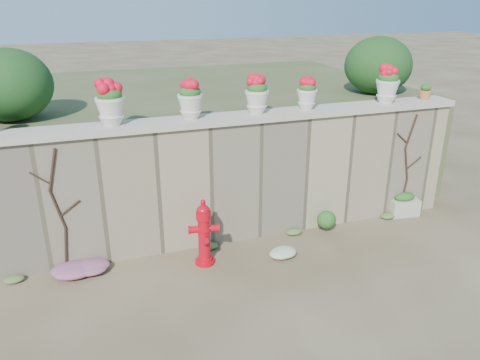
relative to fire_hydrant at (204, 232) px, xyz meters
name	(u,v)px	position (x,y,z in m)	size (l,w,h in m)	color
ground	(275,295)	(0.69, -1.11, -0.53)	(80.00, 80.00, 0.00)	#4E3E27
stone_wall	(233,181)	(0.69, 0.69, 0.47)	(8.00, 0.40, 2.00)	gray
wall_cap	(233,118)	(0.69, 0.69, 1.52)	(8.10, 0.52, 0.10)	#B7AC9B
raised_fill	(188,131)	(0.69, 3.89, 0.47)	(9.00, 6.00, 2.00)	#384C23
back_shrub_left	(9,85)	(-2.51, 1.89, 2.02)	(1.30, 1.30, 1.10)	#143814
back_shrub_right	(378,65)	(4.09, 1.89, 2.02)	(1.30, 1.30, 1.10)	#143814
vine_left	(59,210)	(-1.98, 0.47, 0.46)	(0.60, 0.04, 1.91)	black
vine_right	(407,164)	(3.92, 0.47, 0.46)	(0.60, 0.04, 1.91)	black
fire_hydrant	(204,232)	(0.00, 0.00, 0.00)	(0.46, 0.32, 1.05)	red
planter_box	(404,204)	(3.95, 0.44, -0.32)	(0.57, 0.38, 0.44)	#B7AC9B
green_shrub	(331,218)	(2.30, 0.24, -0.25)	(0.58, 0.52, 0.55)	#1E5119
magenta_clump	(81,269)	(-1.80, 0.26, -0.42)	(0.80, 0.53, 0.21)	#C7279F
white_flowers	(281,254)	(1.15, -0.28, -0.43)	(0.54, 0.44, 0.20)	white
urn_pot_1	(110,103)	(-1.12, 0.69, 1.89)	(0.41, 0.41, 0.64)	silver
urn_pot_2	(190,99)	(0.03, 0.69, 1.86)	(0.37, 0.37, 0.59)	silver
urn_pot_3	(257,95)	(1.09, 0.69, 1.86)	(0.37, 0.37, 0.58)	silver
urn_pot_4	(307,93)	(1.95, 0.69, 1.83)	(0.33, 0.33, 0.52)	silver
urn_pot_5	(388,85)	(3.47, 0.69, 1.88)	(0.40, 0.40, 0.62)	silver
terracotta_pot	(425,93)	(4.28, 0.69, 1.69)	(0.22, 0.22, 0.27)	#C76D3C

